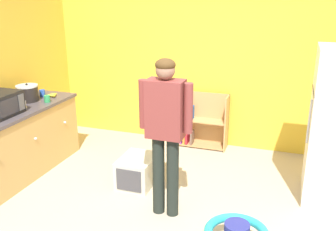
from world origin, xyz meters
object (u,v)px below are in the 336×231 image
Objects in this scene: kitchen_counter at (16,143)px; bookshelf at (198,123)px; microwave at (0,104)px; white_cup at (23,105)px; pet_carrier at (138,171)px; green_cup at (47,99)px; banana_bunch at (53,95)px; red_cup at (7,102)px; blue_cup at (42,93)px; crock_pot at (28,93)px; standing_person at (165,125)px.

kitchen_counter is 2.65m from bookshelf.
microwave reaches higher than white_cup.
kitchen_counter is at bearing -117.22° from white_cup.
pet_carrier is at bearing 5.54° from white_cup.
microwave reaches higher than green_cup.
kitchen_counter is 0.71m from green_cup.
red_cup is (-0.32, -0.56, 0.02)m from banana_bunch.
kitchen_counter reaches higher than pet_carrier.
green_cup is at bearing 36.62° from red_cup.
red_cup and blue_cup have the same top height.
crock_pot is 0.28m from blue_cup.
pet_carrier is 1.71m from white_cup.
standing_person reaches higher than bookshelf.
kitchen_counter is at bearing -85.59° from blue_cup.
crock_pot reaches higher than blue_cup.
kitchen_counter is 21.03× the size of white_cup.
white_cup is 1.00× the size of red_cup.
standing_person is 18.05× the size of white_cup.
white_cup is at bearing -139.81° from bookshelf.
microwave is at bearing -57.85° from red_cup.
blue_cup reaches higher than pet_carrier.
crock_pot is 0.30m from red_cup.
white_cup is (0.07, 0.13, 0.50)m from kitchen_counter.
pet_carrier is 1.15× the size of microwave.
bookshelf is 2.28m from green_cup.
pet_carrier is at bearing -7.58° from green_cup.
crock_pot reaches higher than kitchen_counter.
banana_bunch is (0.09, 0.93, -0.11)m from microwave.
microwave is (0.02, -0.21, 0.59)m from kitchen_counter.
bookshelf is at bearing 44.94° from microwave.
pet_carrier is at bearing 137.35° from standing_person.
white_cup reaches higher than banana_bunch.
kitchen_counter reaches higher than bookshelf.
red_cup is (-2.35, 0.39, -0.08)m from standing_person.
blue_cup is at bearing 102.16° from white_cup.
crock_pot reaches higher than red_cup.
kitchen_counter is 0.56m from red_cup.
pet_carrier is at bearing -14.39° from blue_cup.
standing_person is 2.24m from banana_bunch.
green_cup is at bearing 68.88° from white_cup.
microwave reaches higher than blue_cup.
crock_pot is 3.06× the size of green_cup.
bookshelf is 1.54× the size of pet_carrier.
blue_cup is at bearing -152.70° from bookshelf.
microwave is 0.45m from red_cup.
green_cup is (-1.79, -1.29, 0.58)m from bookshelf.
banana_bunch is at bearing 56.86° from crock_pot.
microwave reaches higher than banana_bunch.
bookshelf is (1.99, 1.75, -0.09)m from kitchen_counter.
pet_carrier is 5.81× the size of white_cup.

